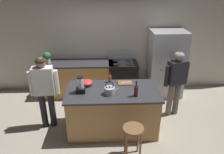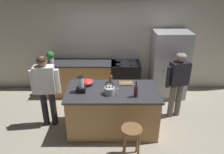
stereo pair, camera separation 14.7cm
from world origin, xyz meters
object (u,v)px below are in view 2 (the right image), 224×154
Objects in this scene: kitchen_island at (112,110)px; stove_range at (124,78)px; bar_stool at (131,135)px; bottle_wine at (135,91)px; person_by_sink_right at (177,79)px; person_by_island_left at (45,86)px; tea_kettle at (109,90)px; bottle_cooking_sauce at (110,79)px; cutting_board at (125,83)px; chef_knife at (126,83)px; blender_appliance at (80,85)px; refrigerator at (168,65)px; mixing_bowl at (86,82)px; potted_plant at (49,56)px.

stove_range reaches higher than kitchen_island.
bottle_wine is (0.11, 0.56, 0.54)m from bar_stool.
bar_stool is at bearing -130.65° from person_by_sink_right.
person_by_island_left is 5.73× the size of tea_kettle.
bottle_cooking_sauce is at bearing 87.77° from tea_kettle.
kitchen_island is at bearing -83.59° from bottle_cooking_sauce.
person_by_island_left is at bearing 173.45° from kitchen_island.
person_by_island_left is at bearing 150.18° from bar_stool.
person_by_island_left is 2.45× the size of bar_stool.
chef_knife is (0.02, 0.00, 0.01)m from cutting_board.
person_by_island_left is 0.79m from blender_appliance.
tea_kettle is at bearing -136.34° from chef_knife.
person_by_island_left reaches higher than blender_appliance.
person_by_island_left reaches higher than person_by_sink_right.
tea_kettle is at bearing -103.56° from stove_range.
person_by_sink_right is 1.17m from cutting_board.
tea_kettle reaches higher than chef_knife.
chef_knife is at bearing -13.48° from bottle_cooking_sauce.
refrigerator is 1.90m from bottle_cooking_sauce.
chef_knife is at bearing -134.58° from refrigerator.
chef_knife reaches higher than bar_stool.
bottle_wine is at bearing -53.24° from bottle_cooking_sauce.
mixing_bowl is at bearing 152.73° from bottle_wine.
bottle_wine reaches higher than bottle_cooking_sauce.
person_by_island_left is 1.65m from cutting_board.
potted_plant reaches higher than chef_knife.
bottle_wine is at bearing -84.04° from chef_knife.
chef_knife is (-1.13, -0.19, 0.02)m from person_by_sink_right.
chef_knife is (0.91, 0.35, -0.12)m from blender_appliance.
bar_stool is 2.14× the size of potted_plant.
person_by_island_left is 4.72× the size of blender_appliance.
bottle_wine is at bearing -12.72° from person_by_island_left.
person_by_sink_right reaches higher than mixing_bowl.
cutting_board is (0.81, 0.05, -0.05)m from mixing_bowl.
stove_range is 2.07m from potted_plant.
mixing_bowl is (1.09, -1.30, -0.11)m from potted_plant.
bar_stool is (-1.11, -1.29, -0.43)m from person_by_sink_right.
chef_knife is at bearing -92.08° from stove_range.
refrigerator is 2.73× the size of bar_stool.
bottle_wine is (0.08, -1.77, 0.57)m from stove_range.
cutting_board is at bearing -14.29° from bottle_cooking_sauce.
person_by_island_left reaches higher than bottle_wine.
chef_knife is at bearing 21.06° from blender_appliance.
kitchen_island is 7.06× the size of mixing_bowl.
refrigerator is 1.69m from chef_knife.
mixing_bowl is 0.61m from tea_kettle.
stove_range is (0.34, 1.52, 0.01)m from kitchen_island.
bar_stool is 0.79m from bottle_wine.
mixing_bowl is 0.94× the size of tea_kettle.
blender_appliance reaches higher than potted_plant.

